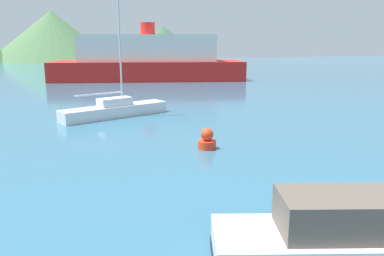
% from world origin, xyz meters
% --- Properties ---
extents(sailboat_inner, '(7.48, 4.50, 9.61)m').
position_xyz_m(sailboat_inner, '(-1.92, 23.84, 0.53)').
color(sailboat_inner, silver).
rests_on(sailboat_inner, ground_plane).
extents(ferry_distant, '(26.37, 12.31, 7.58)m').
position_xyz_m(ferry_distant, '(4.41, 49.44, 2.63)').
color(ferry_distant, red).
rests_on(ferry_distant, ground_plane).
extents(buoy_marker, '(0.87, 0.87, 1.00)m').
position_xyz_m(buoy_marker, '(1.72, 14.62, 0.41)').
color(buoy_marker, red).
rests_on(buoy_marker, ground_plane).
extents(hill_central, '(35.06, 35.06, 14.02)m').
position_xyz_m(hill_central, '(-12.97, 116.62, 7.01)').
color(hill_central, '#476B42').
rests_on(hill_central, ground_plane).
extents(hill_east, '(30.35, 30.35, 9.87)m').
position_xyz_m(hill_east, '(19.29, 115.56, 4.94)').
color(hill_east, '#38563D').
rests_on(hill_east, ground_plane).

